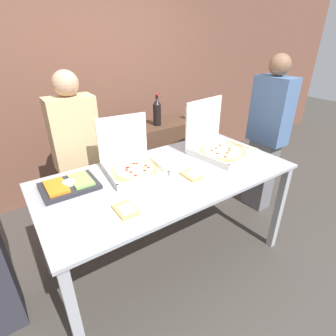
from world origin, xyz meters
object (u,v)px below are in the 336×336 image
object	(u,v)px
pizza_box_near_right	(218,145)
soda_bottle	(157,112)
paper_plate_front_right	(126,211)
veggie_tray	(69,185)
person_guest_plaid	(267,135)
soda_can_silver	(188,114)
paper_plate_front_left	(192,176)
pizza_box_far_left	(131,162)
person_guest_cap	(78,159)

from	to	relation	value
pizza_box_near_right	soda_bottle	distance (m)	0.88
pizza_box_near_right	soda_bottle	bearing A→B (deg)	88.86
paper_plate_front_right	veggie_tray	xyz separation A→B (m)	(-0.20, 0.49, 0.01)
person_guest_plaid	soda_can_silver	bearing A→B (deg)	28.54
paper_plate_front_right	soda_can_silver	bearing A→B (deg)	39.95
soda_bottle	soda_can_silver	distance (m)	0.45
pizza_box_near_right	paper_plate_front_right	size ratio (longest dim) A/B	2.14
paper_plate_front_left	veggie_tray	distance (m)	0.91
pizza_box_near_right	paper_plate_front_left	bearing A→B (deg)	-163.36
soda_bottle	pizza_box_near_right	bearing A→B (deg)	-82.88
person_guest_plaid	paper_plate_front_left	bearing A→B (deg)	101.62
soda_bottle	veggie_tray	bearing A→B (deg)	-149.15
soda_bottle	soda_can_silver	world-z (taller)	soda_bottle
pizza_box_far_left	person_guest_cap	size ratio (longest dim) A/B	0.29
veggie_tray	pizza_box_near_right	bearing A→B (deg)	-6.34
paper_plate_front_left	person_guest_plaid	bearing A→B (deg)	11.62
paper_plate_front_left	veggie_tray	xyz separation A→B (m)	(-0.82, 0.38, 0.01)
person_guest_plaid	pizza_box_near_right	bearing A→B (deg)	92.47
paper_plate_front_right	person_guest_plaid	world-z (taller)	person_guest_plaid
person_guest_plaid	veggie_tray	bearing A→B (deg)	86.94
pizza_box_far_left	paper_plate_front_left	distance (m)	0.49
soda_bottle	paper_plate_front_left	bearing A→B (deg)	-109.29
soda_bottle	pizza_box_far_left	bearing A→B (deg)	-134.18
person_guest_cap	veggie_tray	bearing A→B (deg)	67.21
pizza_box_near_right	soda_can_silver	size ratio (longest dim) A/B	4.45
person_guest_plaid	paper_plate_front_right	bearing A→B (deg)	101.27
soda_bottle	soda_can_silver	size ratio (longest dim) A/B	2.83
paper_plate_front_left	paper_plate_front_right	bearing A→B (deg)	-169.44
paper_plate_front_right	veggie_tray	size ratio (longest dim) A/B	0.67
pizza_box_far_left	soda_can_silver	xyz separation A→B (m)	(1.16, 0.73, 0.05)
pizza_box_far_left	paper_plate_front_right	world-z (taller)	pizza_box_far_left
paper_plate_front_right	person_guest_cap	world-z (taller)	person_guest_cap
person_guest_cap	soda_can_silver	bearing A→B (deg)	-172.97
pizza_box_far_left	pizza_box_near_right	world-z (taller)	pizza_box_near_right
soda_bottle	person_guest_cap	distance (m)	1.03
pizza_box_far_left	person_guest_cap	bearing A→B (deg)	121.44
soda_bottle	person_guest_cap	size ratio (longest dim) A/B	0.21
soda_can_silver	person_guest_cap	size ratio (longest dim) A/B	0.08
pizza_box_near_right	person_guest_cap	xyz separation A→B (m)	(-1.09, 0.69, -0.13)
soda_bottle	soda_can_silver	bearing A→B (deg)	-0.36
paper_plate_front_right	soda_can_silver	size ratio (longest dim) A/B	2.08
veggie_tray	person_guest_plaid	size ratio (longest dim) A/B	0.22
paper_plate_front_right	person_guest_plaid	bearing A→B (deg)	11.27
paper_plate_front_right	person_guest_cap	bearing A→B (deg)	88.65
paper_plate_front_right	person_guest_cap	xyz separation A→B (m)	(0.02, 1.03, -0.05)
paper_plate_front_right	soda_bottle	distance (m)	1.59
paper_plate_front_right	soda_bottle	world-z (taller)	soda_bottle
pizza_box_near_right	person_guest_plaid	world-z (taller)	person_guest_plaid
pizza_box_near_right	soda_bottle	size ratio (longest dim) A/B	1.57
veggie_tray	paper_plate_front_right	bearing A→B (deg)	-67.41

